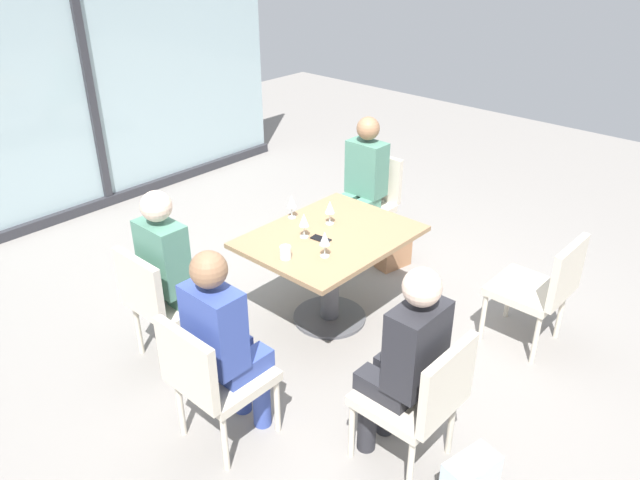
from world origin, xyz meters
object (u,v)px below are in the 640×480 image
object	(u,v)px
handbag_1	(393,252)
person_side_end	(224,337)
person_far_right	(362,181)
person_far_left	(172,266)
chair_far_left	(162,299)
coffee_cup	(285,252)
person_front_left	(406,357)
cell_phone_on_table	(320,239)
wine_glass_2	(325,239)
dining_table_main	(330,257)
chair_side_end	(212,375)
wine_glass_0	(330,208)
chair_far_right	(369,198)
wine_glass_3	(304,220)
chair_front_left	(420,396)
wine_glass_1	(292,202)
chair_front_right	(542,286)
handbag_0	(470,480)

from	to	relation	value
handbag_1	person_side_end	bearing A→B (deg)	-156.87
person_far_right	person_far_left	distance (m)	2.01
chair_far_left	coffee_cup	distance (m)	0.88
person_front_left	cell_phone_on_table	bearing A→B (deg)	61.63
person_far_right	wine_glass_2	size ratio (longest dim) A/B	6.81
dining_table_main	chair_side_end	size ratio (longest dim) A/B	1.39
wine_glass_0	coffee_cup	world-z (taller)	wine_glass_0
chair_far_right	wine_glass_3	size ratio (longest dim) A/B	4.70
wine_glass_0	coffee_cup	size ratio (longest dim) A/B	2.06
cell_phone_on_table	chair_front_left	bearing A→B (deg)	-122.35
wine_glass_1	handbag_1	bearing A→B (deg)	-16.31
chair_front_left	chair_far_right	distance (m)	2.60
person_side_end	wine_glass_3	bearing A→B (deg)	22.08
chair_front_right	person_far_right	size ratio (longest dim) A/B	0.69
handbag_1	handbag_0	bearing A→B (deg)	-122.95
chair_far_left	person_side_end	distance (m)	0.89
person_far_left	person_side_end	xyz separation A→B (m)	(-0.27, -0.85, 0.00)
person_side_end	wine_glass_0	size ratio (longest dim) A/B	6.81
dining_table_main	chair_front_left	world-z (taller)	chair_front_left
wine_glass_3	cell_phone_on_table	xyz separation A→B (m)	(0.05, -0.11, -0.13)
dining_table_main	person_side_end	size ratio (longest dim) A/B	0.96
chair_far_right	wine_glass_0	bearing A→B (deg)	-158.26
chair_side_end	coffee_cup	distance (m)	1.02
person_side_end	cell_phone_on_table	bearing A→B (deg)	16.43
chair_front_left	handbag_1	xyz separation A→B (m)	(1.73, 1.41, -0.36)
chair_far_left	person_front_left	xyz separation A→B (m)	(0.37, -1.70, 0.20)
dining_table_main	chair_front_left	size ratio (longest dim) A/B	1.39
coffee_cup	person_front_left	bearing A→B (deg)	-103.53
wine_glass_0	wine_glass_2	bearing A→B (deg)	-142.54
wine_glass_0	cell_phone_on_table	xyz separation A→B (m)	(-0.23, -0.12, -0.13)
chair_side_end	person_far_right	world-z (taller)	person_far_right
chair_far_left	person_far_left	world-z (taller)	person_far_left
wine_glass_0	handbag_0	world-z (taller)	wine_glass_0
chair_front_left	dining_table_main	bearing A→B (deg)	60.10
dining_table_main	chair_front_right	size ratio (longest dim) A/B	1.39
person_far_left	wine_glass_3	world-z (taller)	person_far_left
dining_table_main	wine_glass_0	distance (m)	0.36
chair_far_right	cell_phone_on_table	distance (m)	1.34
chair_far_right	chair_front_left	bearing A→B (deg)	-135.81
chair_front_right	coffee_cup	size ratio (longest dim) A/B	9.67
chair_far_right	coffee_cup	distance (m)	1.68
chair_far_left	chair_side_end	size ratio (longest dim) A/B	1.00
chair_side_end	wine_glass_3	distance (m)	1.36
coffee_cup	wine_glass_2	bearing A→B (deg)	-41.72
person_far_right	wine_glass_3	bearing A→B (deg)	-161.01
wine_glass_1	handbag_1	xyz separation A→B (m)	(0.97, -0.28, -0.72)
person_front_left	person_side_end	xyz separation A→B (m)	(-0.53, 0.84, 0.00)
cell_phone_on_table	wine_glass_3	bearing A→B (deg)	109.28
chair_front_right	handbag_1	distance (m)	1.48
chair_far_right	handbag_0	xyz separation A→B (m)	(-1.87, -2.16, -0.36)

